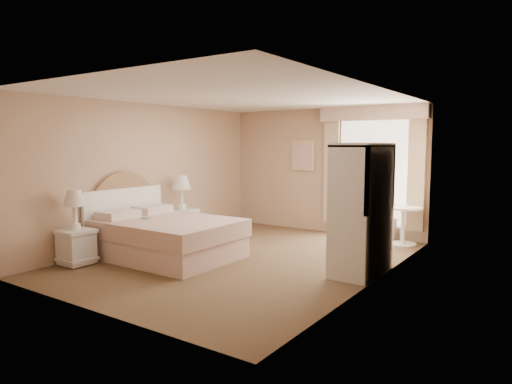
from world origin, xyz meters
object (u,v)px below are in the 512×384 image
Objects in this scene: armoire at (362,220)px; round_table at (403,219)px; nightstand_near at (76,237)px; cafe_chair at (369,226)px; nightstand_far at (182,216)px; bed at (164,235)px.

round_table is at bearing 91.67° from armoire.
round_table is (3.59, 4.11, 0.04)m from nightstand_near.
round_table is 1.09m from cafe_chair.
nightstand_far is 1.46× the size of cafe_chair.
cafe_chair is at bearing 13.38° from nightstand_far.
armoire reaches higher than nightstand_far.
armoire is at bearing 28.37° from nightstand_near.
armoire is at bearing -4.30° from nightstand_far.
cafe_chair is at bearing 36.73° from bed.
armoire is (0.30, -1.07, 0.28)m from cafe_chair.
cafe_chair is (3.35, 0.80, 0.02)m from nightstand_far.
nightstand_far is at bearing 90.00° from nightstand_near.
nightstand_far is 4.04m from round_table.
armoire is (2.93, 0.89, 0.40)m from bed.
round_table is at bearing 48.84° from nightstand_near.
nightstand_near is 1.61× the size of round_table.
armoire is at bearing -51.75° from cafe_chair.
nightstand_far is (-0.00, 2.25, 0.03)m from nightstand_near.
nightstand_far is 0.66× the size of armoire.
armoire reaches higher than round_table.
round_table is at bearing 27.39° from nightstand_far.
bed is at bearing -133.49° from round_table.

